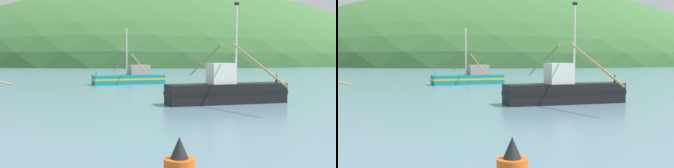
{
  "view_description": "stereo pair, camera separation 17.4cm",
  "coord_description": "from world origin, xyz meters",
  "views": [
    {
      "loc": [
        -4.97,
        -0.83,
        3.26
      ],
      "look_at": [
        -0.64,
        26.36,
        1.4
      ],
      "focal_mm": 43.09,
      "sensor_mm": 36.0,
      "label": 1
    },
    {
      "loc": [
        -4.8,
        -0.86,
        3.26
      ],
      "look_at": [
        -0.64,
        26.36,
        1.4
      ],
      "focal_mm": 43.09,
      "sensor_mm": 36.0,
      "label": 2
    }
  ],
  "objects": [
    {
      "name": "hill_far_center",
      "position": [
        7.26,
        180.48,
        0.0
      ],
      "size": [
        126.44,
        101.15,
        43.84
      ],
      "primitive_type": "ellipsoid",
      "color": "#2D562D",
      "rests_on": "ground"
    },
    {
      "name": "hill_mid_left",
      "position": [
        23.91,
        193.99,
        0.0
      ],
      "size": [
        209.47,
        167.57,
        68.56
      ],
      "primitive_type": "ellipsoid",
      "color": "#386633",
      "rests_on": "ground"
    },
    {
      "name": "fishing_boat_black",
      "position": [
        3.43,
        26.17,
        0.9
      ],
      "size": [
        8.84,
        14.57,
        7.04
      ],
      "rotation": [
        0.0,
        0.0,
        0.14
      ],
      "color": "black",
      "rests_on": "ground"
    },
    {
      "name": "fishing_boat_teal",
      "position": [
        -1.84,
        47.15,
        0.79
      ],
      "size": [
        8.86,
        12.92,
        6.58
      ],
      "rotation": [
        0.0,
        0.0,
        3.38
      ],
      "color": "#147F84",
      "rests_on": "ground"
    }
  ]
}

